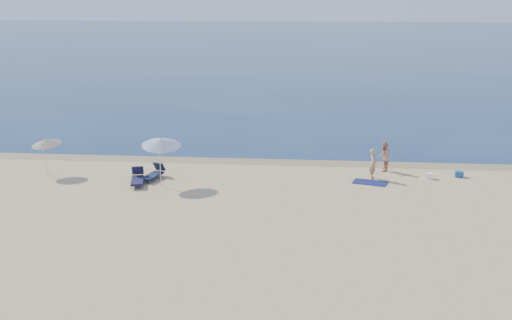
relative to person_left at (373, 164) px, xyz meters
The scene contains 11 objects.
sea 83.60m from the person_left, 92.30° to the left, with size 240.00×160.00×0.01m, color #0D264F.
wet_sand_strip 4.53m from the person_left, 138.82° to the left, with size 240.00×1.60×0.00m, color #847254.
person_left is the anchor object (origin of this frame).
person_right 1.69m from the person_left, 65.22° to the left, with size 0.80×0.63×1.65m, color tan.
beach_towel 1.12m from the person_left, 103.72° to the right, with size 1.74×0.97×0.03m, color #0F144B.
white_bag 3.11m from the person_left, ahead, with size 0.34×0.29×0.29m, color white.
blue_cooler 4.74m from the person_left, ahead, with size 0.43×0.31×0.31m, color #1B4E92.
umbrella_near 11.12m from the person_left, 169.30° to the right, with size 2.56×2.58×2.62m.
umbrella_far 17.49m from the person_left, behind, with size 2.05×2.06×2.11m.
lounger_left 11.60m from the person_left, behind, with size 1.01×1.85×0.78m.
lounger_right 12.34m from the person_left, behind, with size 0.99×1.93×0.81m.
Camera 1 is at (0.12, -16.51, 9.79)m, focal length 45.00 mm.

